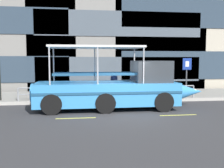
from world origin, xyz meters
name	(u,v)px	position (x,y,z in m)	size (l,w,h in m)	color
ground_plane	(125,113)	(0.00, 0.00, 0.00)	(120.00, 120.00, 0.00)	#333335
sidewalk	(111,95)	(0.00, 5.60, 0.09)	(32.00, 4.80, 0.18)	gray
curb_edge	(116,101)	(0.00, 3.11, 0.09)	(32.00, 0.18, 0.18)	#B2ADA3
lane_centreline	(128,117)	(0.00, -0.75, 0.00)	(25.80, 0.12, 0.01)	#DBD64C
curb_guardrail	(110,90)	(-0.36, 3.45, 0.71)	(11.02, 0.09, 0.79)	gray
parking_sign	(187,70)	(4.84, 3.94, 1.90)	(0.60, 0.12, 2.53)	#4C4F54
duck_tour_boat	(117,88)	(-0.24, 1.23, 1.09)	(9.19, 2.51, 3.32)	#388CD1
pedestrian_near_bow	(162,81)	(3.28, 4.23, 1.20)	(0.34, 0.39, 1.69)	black
pedestrian_mid_left	(114,82)	(0.02, 4.15, 1.18)	(0.46, 0.25, 1.65)	#47423D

